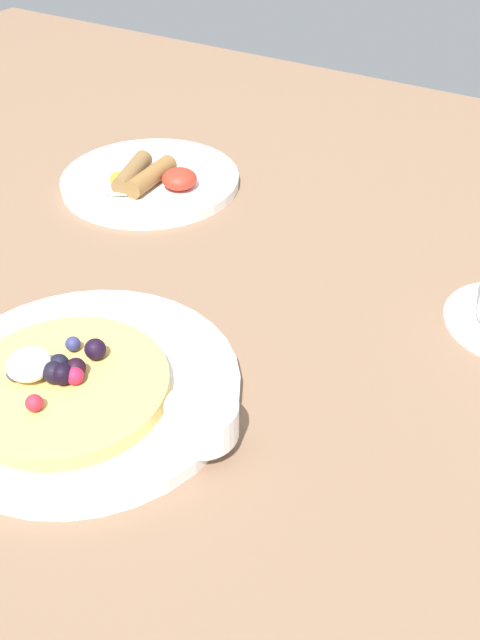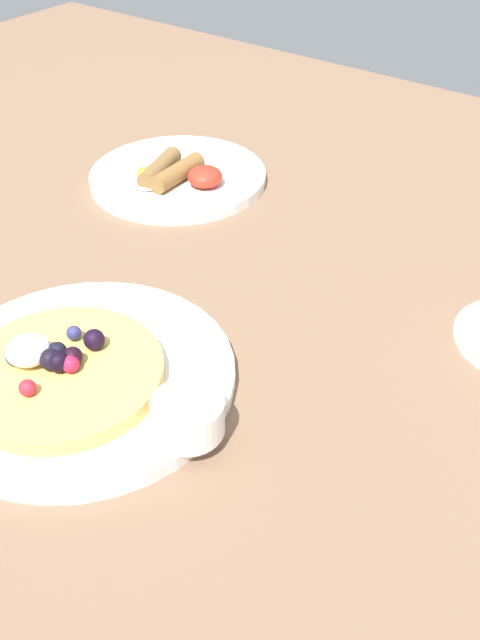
% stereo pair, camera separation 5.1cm
% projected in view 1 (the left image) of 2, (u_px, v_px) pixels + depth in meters
% --- Properties ---
extents(ground_plane, '(1.98, 1.50, 0.03)m').
position_uv_depth(ground_plane, '(213.00, 379.00, 0.65)').
color(ground_plane, brown).
extents(pancake_plate, '(0.26, 0.26, 0.01)m').
position_uv_depth(pancake_plate, '(85.00, 387.00, 0.61)').
color(pancake_plate, white).
rests_on(pancake_plate, ground_plane).
extents(pancake_with_berries, '(0.17, 0.17, 0.04)m').
position_uv_depth(pancake_with_berries, '(64.00, 384.00, 0.59)').
color(pancake_with_berries, '#D9B058').
rests_on(pancake_with_berries, pancake_plate).
extents(syrup_ramekin, '(0.06, 0.06, 0.03)m').
position_uv_depth(syrup_ramekin, '(202.00, 419.00, 0.55)').
color(syrup_ramekin, white).
rests_on(syrup_ramekin, pancake_plate).
extents(breakfast_plate, '(0.22, 0.22, 0.01)m').
position_uv_depth(breakfast_plate, '(150.00, 180.00, 0.91)').
color(breakfast_plate, white).
rests_on(breakfast_plate, ground_plane).
extents(fried_breakfast, '(0.12, 0.09, 0.03)m').
position_uv_depth(fried_breakfast, '(147.00, 177.00, 0.88)').
color(fried_breakfast, brown).
rests_on(fried_breakfast, breakfast_plate).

